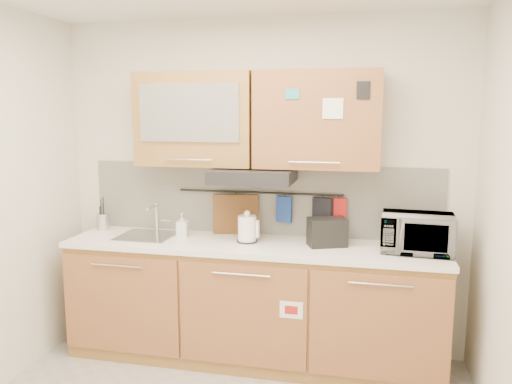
% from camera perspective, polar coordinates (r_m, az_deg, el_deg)
% --- Properties ---
extents(wall_back, '(3.20, 0.00, 3.20)m').
position_cam_1_polar(wall_back, '(3.96, 0.51, 0.62)').
color(wall_back, silver).
rests_on(wall_back, ground).
extents(base_cabinet, '(2.80, 0.64, 0.88)m').
position_cam_1_polar(base_cabinet, '(3.91, -0.48, -13.14)').
color(base_cabinet, '#9D6E37').
rests_on(base_cabinet, floor).
extents(countertop, '(2.82, 0.62, 0.04)m').
position_cam_1_polar(countertop, '(3.75, -0.49, -6.13)').
color(countertop, white).
rests_on(countertop, base_cabinet).
extents(backsplash, '(2.80, 0.02, 0.56)m').
position_cam_1_polar(backsplash, '(3.97, 0.47, -0.84)').
color(backsplash, silver).
rests_on(backsplash, countertop).
extents(upper_cabinets, '(1.82, 0.37, 0.70)m').
position_cam_1_polar(upper_cabinets, '(3.75, -0.12, 8.28)').
color(upper_cabinets, '#9D6E37').
rests_on(upper_cabinets, wall_back).
extents(range_hood, '(0.60, 0.46, 0.10)m').
position_cam_1_polar(range_hood, '(3.70, -0.30, 1.90)').
color(range_hood, black).
rests_on(range_hood, upper_cabinets).
extents(sink, '(0.42, 0.40, 0.26)m').
position_cam_1_polar(sink, '(4.03, -12.33, -4.90)').
color(sink, silver).
rests_on(sink, countertop).
extents(utensil_rail, '(1.30, 0.02, 0.02)m').
position_cam_1_polar(utensil_rail, '(3.92, 0.35, -0.07)').
color(utensil_rail, black).
rests_on(utensil_rail, backsplash).
extents(utensil_crock, '(0.14, 0.14, 0.27)m').
position_cam_1_polar(utensil_crock, '(4.33, -17.08, -3.21)').
color(utensil_crock, silver).
rests_on(utensil_crock, countertop).
extents(kettle, '(0.18, 0.16, 0.24)m').
position_cam_1_polar(kettle, '(3.75, -1.01, -4.32)').
color(kettle, white).
rests_on(kettle, countertop).
extents(toaster, '(0.31, 0.25, 0.21)m').
position_cam_1_polar(toaster, '(3.67, 8.14, -4.52)').
color(toaster, black).
rests_on(toaster, countertop).
extents(microwave, '(0.50, 0.36, 0.27)m').
position_cam_1_polar(microwave, '(3.65, 17.94, -4.49)').
color(microwave, '#999999').
rests_on(microwave, countertop).
extents(soap_bottle, '(0.09, 0.10, 0.18)m').
position_cam_1_polar(soap_bottle, '(3.95, -8.43, -3.75)').
color(soap_bottle, '#999999').
rests_on(soap_bottle, countertop).
extents(cutting_board, '(0.36, 0.09, 0.45)m').
position_cam_1_polar(cutting_board, '(3.99, -2.31, -3.46)').
color(cutting_board, brown).
rests_on(cutting_board, utensil_rail).
extents(oven_mitt, '(0.13, 0.06, 0.20)m').
position_cam_1_polar(oven_mitt, '(3.89, 3.24, -1.98)').
color(oven_mitt, navy).
rests_on(oven_mitt, utensil_rail).
extents(dark_pouch, '(0.16, 0.11, 0.25)m').
position_cam_1_polar(dark_pouch, '(3.86, 7.62, -2.48)').
color(dark_pouch, black).
rests_on(dark_pouch, utensil_rail).
extents(pot_holder, '(0.13, 0.03, 0.15)m').
position_cam_1_polar(pot_holder, '(3.84, 9.39, -1.85)').
color(pot_holder, '#B21817').
rests_on(pot_holder, utensil_rail).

